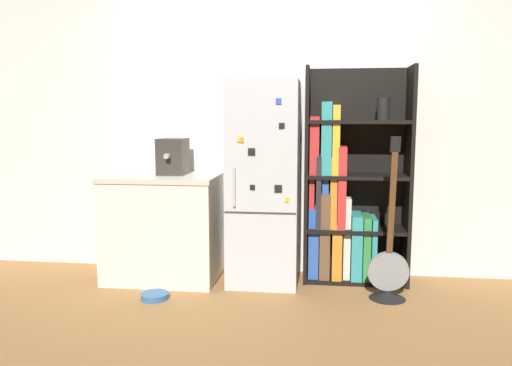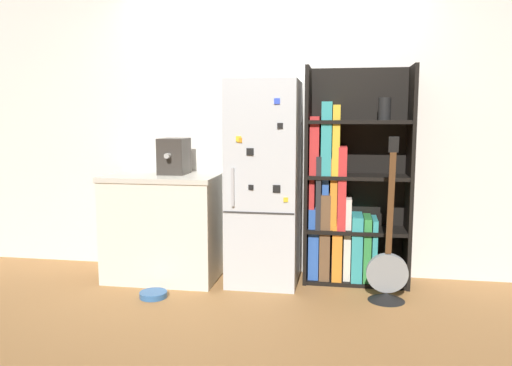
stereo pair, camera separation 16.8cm
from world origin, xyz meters
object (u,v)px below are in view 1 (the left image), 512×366
at_px(espresso_machine, 173,156).
at_px(pet_bowl, 155,296).
at_px(bookshelf, 344,196).
at_px(guitar, 388,276).
at_px(refrigerator, 264,183).

xyz_separation_m(espresso_machine, pet_bowl, (0.00, -0.56, -1.03)).
relative_size(bookshelf, guitar, 1.44).
bearing_deg(refrigerator, guitar, -17.87).
xyz_separation_m(bookshelf, pet_bowl, (-1.45, -0.67, -0.70)).
distance_m(refrigerator, pet_bowl, 1.25).
relative_size(espresso_machine, pet_bowl, 1.54).
height_order(refrigerator, espresso_machine, refrigerator).
bearing_deg(bookshelf, guitar, -54.28).
distance_m(bookshelf, guitar, 0.78).
bearing_deg(pet_bowl, guitar, 7.09).
bearing_deg(espresso_machine, guitar, -10.92).
xyz_separation_m(refrigerator, pet_bowl, (-0.78, -0.54, -0.81)).
xyz_separation_m(bookshelf, espresso_machine, (-1.45, -0.11, 0.33)).
distance_m(refrigerator, bookshelf, 0.69).
height_order(bookshelf, espresso_machine, bookshelf).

